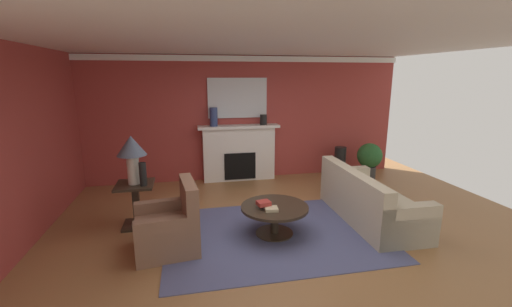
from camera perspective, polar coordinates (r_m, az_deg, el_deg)
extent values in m
plane|color=olive|center=(5.22, 2.85, -13.21)|extent=(8.83, 8.83, 0.00)
cube|color=#9E3833|center=(7.59, -2.57, 6.05)|extent=(7.39, 0.12, 2.76)
cube|color=#9E3833|center=(5.41, -36.16, 0.60)|extent=(0.12, 6.29, 2.76)
cube|color=white|center=(4.99, 2.33, 18.57)|extent=(7.39, 6.29, 0.06)
cube|color=white|center=(7.46, -2.57, 15.93)|extent=(7.39, 0.08, 0.12)
cube|color=#4C517A|center=(5.15, 3.16, -13.56)|extent=(3.18, 2.36, 0.01)
cube|color=white|center=(7.51, -2.93, -0.09)|extent=(1.60, 0.25, 1.20)
cube|color=black|center=(7.55, -2.89, -1.96)|extent=(0.70, 0.26, 0.60)
cube|color=white|center=(7.36, -2.95, 4.62)|extent=(1.80, 0.35, 0.06)
cube|color=silver|center=(7.44, -3.18, 9.48)|extent=(1.31, 0.04, 0.87)
cube|color=#BCB299|center=(5.86, 19.01, -8.54)|extent=(0.93, 2.11, 0.45)
cube|color=#BCB299|center=(5.55, 16.19, -4.87)|extent=(0.23, 2.10, 0.40)
cube|color=#BCB299|center=(5.09, 24.44, -11.32)|extent=(0.90, 0.21, 0.62)
cube|color=#BCB299|center=(6.61, 15.01, -4.98)|extent=(0.90, 0.21, 0.62)
cube|color=brown|center=(4.79, -15.06, -13.33)|extent=(0.89, 0.89, 0.44)
cube|color=brown|center=(4.62, -11.43, -7.68)|extent=(0.25, 0.81, 0.51)
cube|color=brown|center=(5.05, -15.38, -10.89)|extent=(0.81, 0.23, 0.60)
cube|color=brown|center=(4.46, -14.83, -14.25)|extent=(0.81, 0.23, 0.60)
cylinder|color=#2D2319|center=(4.97, 3.22, -9.19)|extent=(1.00, 1.00, 0.04)
cylinder|color=#2D2319|center=(5.06, 3.19, -11.54)|extent=(0.12, 0.12, 0.41)
cylinder|color=#2D2319|center=(5.14, 3.16, -13.47)|extent=(0.56, 0.56, 0.03)
cube|color=#2D2319|center=(5.48, -20.08, -5.06)|extent=(0.56, 0.56, 0.04)
cube|color=#2D2319|center=(5.60, -19.79, -8.47)|extent=(0.10, 0.10, 0.66)
cube|color=#2D2319|center=(5.71, -19.55, -11.37)|extent=(0.45, 0.45, 0.04)
cylinder|color=beige|center=(5.41, -20.28, -2.60)|extent=(0.18, 0.18, 0.45)
cone|color=#4C566B|center=(5.33, -20.60, 1.29)|extent=(0.44, 0.44, 0.30)
cylinder|color=navy|center=(7.24, -7.27, 6.24)|extent=(0.17, 0.17, 0.40)
cylinder|color=black|center=(7.97, 14.17, -1.47)|extent=(0.27, 0.27, 0.72)
cylinder|color=black|center=(5.29, -18.81, -3.36)|extent=(0.11, 0.11, 0.36)
cylinder|color=black|center=(7.42, 1.29, 5.81)|extent=(0.16, 0.16, 0.23)
cube|color=tan|center=(4.80, 2.65, -9.47)|extent=(0.20, 0.19, 0.04)
cube|color=maroon|center=(4.86, 1.31, -8.51)|extent=(0.21, 0.20, 0.06)
cylinder|color=#333333|center=(8.09, 18.68, -3.10)|extent=(0.32, 0.32, 0.30)
sphere|color=#28602D|center=(7.99, 18.89, -0.33)|extent=(0.56, 0.56, 0.56)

